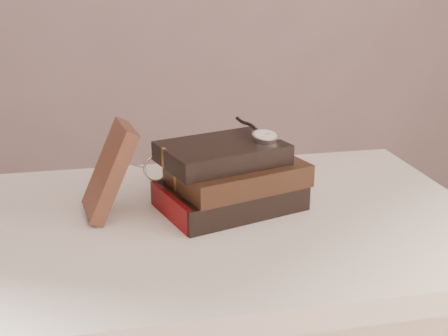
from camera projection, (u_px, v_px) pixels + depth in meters
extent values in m
cube|color=silver|center=(196.00, 229.00, 1.00)|extent=(1.00, 0.60, 0.04)
cube|color=white|center=(197.00, 259.00, 1.02)|extent=(0.88, 0.49, 0.08)
cylinder|color=white|center=(361.00, 306.00, 1.44)|extent=(0.05, 0.05, 0.71)
cube|color=black|center=(229.00, 195.00, 1.04)|extent=(0.27, 0.23, 0.04)
cube|color=beige|center=(231.00, 195.00, 1.04)|extent=(0.26, 0.21, 0.03)
cube|color=gold|center=(165.00, 203.00, 1.00)|extent=(0.01, 0.01, 0.05)
cube|color=#68090C|center=(171.00, 208.00, 0.98)|extent=(0.05, 0.15, 0.05)
cube|color=black|center=(238.00, 174.00, 1.02)|extent=(0.26, 0.21, 0.04)
cube|color=beige|center=(239.00, 173.00, 1.02)|extent=(0.25, 0.20, 0.03)
cube|color=gold|center=(176.00, 180.00, 0.99)|extent=(0.01, 0.01, 0.04)
cube|color=black|center=(222.00, 153.00, 1.01)|extent=(0.24, 0.20, 0.03)
cube|color=beige|center=(223.00, 153.00, 1.01)|extent=(0.23, 0.19, 0.03)
cube|color=gold|center=(164.00, 158.00, 0.99)|extent=(0.01, 0.01, 0.04)
cube|color=#3F2218|center=(109.00, 171.00, 0.99)|extent=(0.11, 0.12, 0.16)
cylinder|color=silver|center=(265.00, 137.00, 1.02)|extent=(0.06, 0.06, 0.02)
cylinder|color=white|center=(266.00, 135.00, 1.02)|extent=(0.05, 0.05, 0.01)
torus|color=silver|center=(266.00, 135.00, 1.02)|extent=(0.06, 0.06, 0.01)
cylinder|color=silver|center=(257.00, 133.00, 1.04)|extent=(0.01, 0.01, 0.01)
cube|color=black|center=(264.00, 133.00, 1.02)|extent=(0.01, 0.01, 0.00)
cube|color=black|center=(268.00, 134.00, 1.02)|extent=(0.01, 0.00, 0.00)
sphere|color=black|center=(256.00, 129.00, 1.05)|extent=(0.01, 0.01, 0.01)
sphere|color=black|center=(254.00, 127.00, 1.06)|extent=(0.01, 0.01, 0.01)
sphere|color=black|center=(252.00, 126.00, 1.06)|extent=(0.01, 0.01, 0.01)
sphere|color=black|center=(249.00, 124.00, 1.07)|extent=(0.01, 0.01, 0.01)
sphere|color=black|center=(247.00, 124.00, 1.08)|extent=(0.01, 0.01, 0.01)
sphere|color=black|center=(245.00, 123.00, 1.09)|extent=(0.01, 0.01, 0.01)
sphere|color=black|center=(243.00, 122.00, 1.10)|extent=(0.01, 0.01, 0.01)
sphere|color=black|center=(241.00, 121.00, 1.11)|extent=(0.01, 0.01, 0.01)
sphere|color=black|center=(239.00, 120.00, 1.12)|extent=(0.01, 0.01, 0.01)
sphere|color=black|center=(237.00, 118.00, 1.12)|extent=(0.01, 0.01, 0.01)
torus|color=silver|center=(156.00, 169.00, 1.03)|extent=(0.05, 0.03, 0.05)
torus|color=silver|center=(182.00, 164.00, 1.06)|extent=(0.05, 0.03, 0.05)
cylinder|color=silver|center=(169.00, 165.00, 1.04)|extent=(0.01, 0.01, 0.00)
cylinder|color=silver|center=(134.00, 165.00, 1.07)|extent=(0.04, 0.10, 0.03)
cylinder|color=silver|center=(180.00, 157.00, 1.11)|extent=(0.04, 0.10, 0.03)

